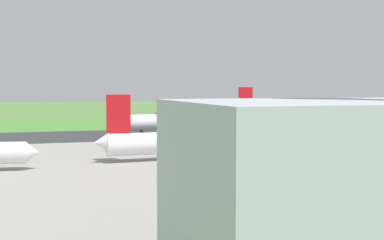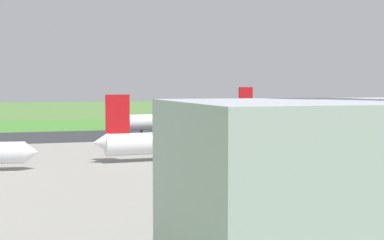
{
  "view_description": "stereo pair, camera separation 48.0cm",
  "coord_description": "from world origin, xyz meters",
  "px_view_note": "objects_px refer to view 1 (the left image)",
  "views": [
    {
      "loc": [
        49.06,
        164.09,
        15.66
      ],
      "look_at": [
        -0.34,
        0.0,
        4.5
      ],
      "focal_mm": 46.78,
      "sensor_mm": 36.0,
      "label": 1
    },
    {
      "loc": [
        48.6,
        164.23,
        15.66
      ],
      "look_at": [
        -0.34,
        0.0,
        4.5
      ],
      "focal_mm": 46.78,
      "sensor_mm": 36.0,
      "label": 2
    }
  ],
  "objects_px": {
    "no_stopping_sign": "(201,120)",
    "service_car_followme": "(110,146)",
    "traffic_cone_orange": "(181,122)",
    "airliner_main": "(193,120)",
    "service_truck_baggage": "(314,124)",
    "airliner_parked_mid": "(203,141)"
  },
  "relations": [
    {
      "from": "airliner_main",
      "to": "no_stopping_sign",
      "type": "xyz_separation_m",
      "value": [
        -16.14,
        -41.83,
        -2.67
      ]
    },
    {
      "from": "airliner_parked_mid",
      "to": "traffic_cone_orange",
      "type": "height_order",
      "value": "airliner_parked_mid"
    },
    {
      "from": "airliner_main",
      "to": "traffic_cone_orange",
      "type": "distance_m",
      "value": 48.4
    },
    {
      "from": "traffic_cone_orange",
      "to": "no_stopping_sign",
      "type": "bearing_deg",
      "value": 142.93
    },
    {
      "from": "airliner_main",
      "to": "service_truck_baggage",
      "type": "distance_m",
      "value": 54.33
    },
    {
      "from": "no_stopping_sign",
      "to": "traffic_cone_orange",
      "type": "relative_size",
      "value": 5.18
    },
    {
      "from": "no_stopping_sign",
      "to": "traffic_cone_orange",
      "type": "distance_m",
      "value": 9.39
    },
    {
      "from": "airliner_parked_mid",
      "to": "no_stopping_sign",
      "type": "distance_m",
      "value": 106.61
    },
    {
      "from": "service_car_followme",
      "to": "traffic_cone_orange",
      "type": "distance_m",
      "value": 93.89
    },
    {
      "from": "no_stopping_sign",
      "to": "service_car_followme",
      "type": "bearing_deg",
      "value": 57.84
    },
    {
      "from": "no_stopping_sign",
      "to": "service_truck_baggage",
      "type": "bearing_deg",
      "value": 139.98
    },
    {
      "from": "airliner_parked_mid",
      "to": "service_truck_baggage",
      "type": "xyz_separation_m",
      "value": [
        -69.03,
        -70.57,
        -2.48
      ]
    },
    {
      "from": "service_car_followme",
      "to": "traffic_cone_orange",
      "type": "xyz_separation_m",
      "value": [
        -41.91,
        -84.02,
        -0.57
      ]
    },
    {
      "from": "airliner_main",
      "to": "service_truck_baggage",
      "type": "height_order",
      "value": "airliner_main"
    },
    {
      "from": "service_truck_baggage",
      "to": "airliner_main",
      "type": "bearing_deg",
      "value": 11.41
    },
    {
      "from": "service_car_followme",
      "to": "traffic_cone_orange",
      "type": "height_order",
      "value": "service_car_followme"
    },
    {
      "from": "airliner_parked_mid",
      "to": "no_stopping_sign",
      "type": "height_order",
      "value": "airliner_parked_mid"
    },
    {
      "from": "service_car_followme",
      "to": "traffic_cone_orange",
      "type": "relative_size",
      "value": 7.96
    },
    {
      "from": "service_car_followme",
      "to": "no_stopping_sign",
      "type": "bearing_deg",
      "value": -122.16
    },
    {
      "from": "airliner_parked_mid",
      "to": "no_stopping_sign",
      "type": "relative_size",
      "value": 17.09
    },
    {
      "from": "service_truck_baggage",
      "to": "no_stopping_sign",
      "type": "height_order",
      "value": "no_stopping_sign"
    },
    {
      "from": "no_stopping_sign",
      "to": "traffic_cone_orange",
      "type": "height_order",
      "value": "no_stopping_sign"
    }
  ]
}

